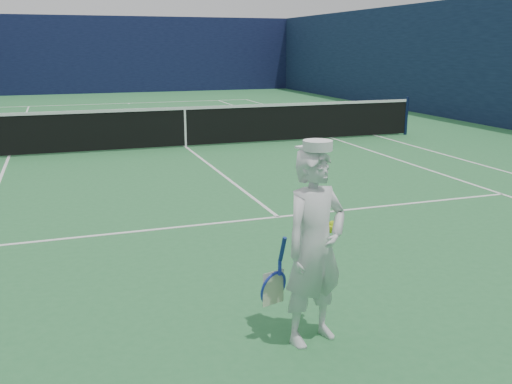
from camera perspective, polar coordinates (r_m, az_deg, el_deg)
ground at (r=14.46m, az=-7.03°, el=4.48°), size 80.00×80.00×0.00m
court_markings at (r=14.46m, az=-7.03°, el=4.50°), size 11.03×23.83×0.01m
windscreen_fence at (r=14.26m, az=-7.28°, el=12.42°), size 20.12×36.12×4.00m
tennis_net at (r=14.38m, az=-7.10°, el=6.66°), size 12.88×0.09×1.07m
tennis_player at (r=4.78m, az=5.89°, el=-5.47°), size 0.83×0.56×1.74m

